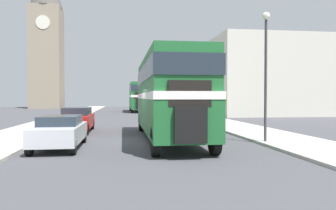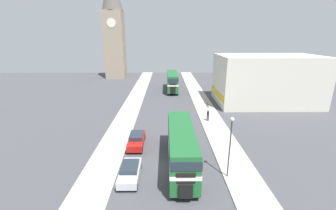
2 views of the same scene
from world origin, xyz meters
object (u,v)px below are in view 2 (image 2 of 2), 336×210
object	(u,v)px
double_decker_bus	(181,144)
street_lamp	(231,139)
church_tower	(113,23)
car_parked_mid	(137,140)
bus_distant	(172,80)
bicycle_on_pavement	(208,105)
car_parked_near	(130,172)
pedestrian_walking	(208,115)

from	to	relation	value
double_decker_bus	street_lamp	bearing A→B (deg)	-25.79
street_lamp	church_tower	distance (m)	57.78
double_decker_bus	car_parked_mid	world-z (taller)	double_decker_bus
bus_distant	car_parked_mid	world-z (taller)	bus_distant
bus_distant	church_tower	size ratio (longest dim) A/B	0.35
street_lamp	bicycle_on_pavement	bearing A→B (deg)	84.65
double_decker_bus	street_lamp	distance (m)	4.91
car_parked_mid	bicycle_on_pavement	bearing A→B (deg)	52.94
car_parked_near	church_tower	bearing A→B (deg)	102.93
bus_distant	pedestrian_walking	bearing A→B (deg)	-76.53
bus_distant	bicycle_on_pavement	size ratio (longest dim) A/B	6.19
double_decker_bus	car_parked_near	bearing A→B (deg)	-156.55
pedestrian_walking	church_tower	world-z (taller)	church_tower
bus_distant	car_parked_mid	size ratio (longest dim) A/B	2.44
car_parked_near	street_lamp	size ratio (longest dim) A/B	0.71
bus_distant	pedestrian_walking	xyz separation A→B (m)	(4.88, -20.39, -1.41)
double_decker_bus	pedestrian_walking	size ratio (longest dim) A/B	6.36
street_lamp	bus_distant	bearing A→B (deg)	96.83
bicycle_on_pavement	church_tower	distance (m)	41.81
car_parked_mid	street_lamp	distance (m)	11.66
car_parked_mid	street_lamp	size ratio (longest dim) A/B	0.76
car_parked_near	bicycle_on_pavement	distance (m)	23.99
car_parked_near	car_parked_mid	size ratio (longest dim) A/B	0.94
double_decker_bus	street_lamp	world-z (taller)	street_lamp
double_decker_bus	bus_distant	xyz separation A→B (m)	(0.05, 32.62, 0.11)
pedestrian_walking	car_parked_mid	bearing A→B (deg)	-141.69
bicycle_on_pavement	car_parked_near	bearing A→B (deg)	-117.34
bus_distant	pedestrian_walking	world-z (taller)	bus_distant
double_decker_bus	church_tower	world-z (taller)	church_tower
bus_distant	bicycle_on_pavement	bearing A→B (deg)	-65.41
pedestrian_walking	bicycle_on_pavement	world-z (taller)	pedestrian_walking
bus_distant	pedestrian_walking	distance (m)	21.02
street_lamp	church_tower	bearing A→B (deg)	111.91
pedestrian_walking	church_tower	size ratio (longest dim) A/B	0.06
double_decker_bus	bicycle_on_pavement	world-z (taller)	double_decker_bus
pedestrian_walking	bicycle_on_pavement	distance (m)	7.12
bus_distant	street_lamp	xyz separation A→B (m)	(4.15, -34.65, 1.44)
double_decker_bus	bus_distant	distance (m)	32.62
bus_distant	bicycle_on_pavement	world-z (taller)	bus_distant
car_parked_mid	car_parked_near	bearing A→B (deg)	-88.27
church_tower	bicycle_on_pavement	bearing A→B (deg)	-53.50
pedestrian_walking	street_lamp	size ratio (longest dim) A/B	0.30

